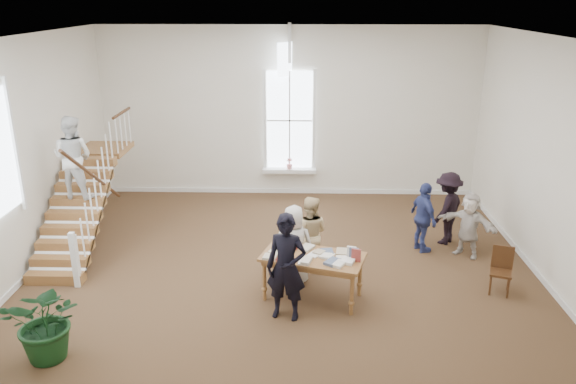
{
  "coord_description": "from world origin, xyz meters",
  "views": [
    {
      "loc": [
        0.36,
        -10.24,
        5.19
      ],
      "look_at": [
        0.07,
        0.4,
        1.45
      ],
      "focal_mm": 35.0,
      "sensor_mm": 36.0,
      "label": 1
    }
  ],
  "objects_px": {
    "library_table": "(313,260)",
    "floor_plant": "(48,321)",
    "police_officer": "(286,267)",
    "woman_cluster_a": "(424,218)",
    "elderly_woman": "(294,245)",
    "person_yellow": "(309,234)",
    "woman_cluster_c": "(469,225)",
    "woman_cluster_b": "(447,208)",
    "side_chair": "(501,268)"
  },
  "relations": [
    {
      "from": "elderly_woman",
      "to": "woman_cluster_b",
      "type": "height_order",
      "value": "woman_cluster_b"
    },
    {
      "from": "woman_cluster_b",
      "to": "floor_plant",
      "type": "xyz_separation_m",
      "value": [
        -6.92,
        -4.4,
        -0.18
      ]
    },
    {
      "from": "woman_cluster_c",
      "to": "library_table",
      "type": "bearing_deg",
      "value": -110.74
    },
    {
      "from": "woman_cluster_b",
      "to": "person_yellow",
      "type": "bearing_deg",
      "value": -25.44
    },
    {
      "from": "woman_cluster_a",
      "to": "library_table",
      "type": "bearing_deg",
      "value": 111.6
    },
    {
      "from": "elderly_woman",
      "to": "person_yellow",
      "type": "height_order",
      "value": "person_yellow"
    },
    {
      "from": "side_chair",
      "to": "woman_cluster_b",
      "type": "bearing_deg",
      "value": 122.59
    },
    {
      "from": "police_officer",
      "to": "side_chair",
      "type": "relative_size",
      "value": 2.13
    },
    {
      "from": "woman_cluster_b",
      "to": "side_chair",
      "type": "bearing_deg",
      "value": 52.75
    },
    {
      "from": "police_officer",
      "to": "woman_cluster_b",
      "type": "bearing_deg",
      "value": 55.43
    },
    {
      "from": "person_yellow",
      "to": "woman_cluster_b",
      "type": "relative_size",
      "value": 0.96
    },
    {
      "from": "woman_cluster_b",
      "to": "floor_plant",
      "type": "relative_size",
      "value": 1.29
    },
    {
      "from": "library_table",
      "to": "person_yellow",
      "type": "relative_size",
      "value": 1.27
    },
    {
      "from": "police_officer",
      "to": "person_yellow",
      "type": "relative_size",
      "value": 1.21
    },
    {
      "from": "woman_cluster_a",
      "to": "woman_cluster_b",
      "type": "bearing_deg",
      "value": -72.57
    },
    {
      "from": "library_table",
      "to": "elderly_woman",
      "type": "xyz_separation_m",
      "value": [
        -0.35,
        0.61,
        0.01
      ]
    },
    {
      "from": "woman_cluster_a",
      "to": "woman_cluster_c",
      "type": "height_order",
      "value": "woman_cluster_a"
    },
    {
      "from": "library_table",
      "to": "elderly_woman",
      "type": "relative_size",
      "value": 1.28
    },
    {
      "from": "woman_cluster_a",
      "to": "side_chair",
      "type": "distance_m",
      "value": 2.06
    },
    {
      "from": "library_table",
      "to": "police_officer",
      "type": "height_order",
      "value": "police_officer"
    },
    {
      "from": "library_table",
      "to": "floor_plant",
      "type": "bearing_deg",
      "value": -137.76
    },
    {
      "from": "police_officer",
      "to": "woman_cluster_a",
      "type": "distance_m",
      "value": 3.91
    },
    {
      "from": "police_officer",
      "to": "woman_cluster_c",
      "type": "distance_m",
      "value": 4.49
    },
    {
      "from": "library_table",
      "to": "woman_cluster_b",
      "type": "relative_size",
      "value": 1.22
    },
    {
      "from": "side_chair",
      "to": "elderly_woman",
      "type": "bearing_deg",
      "value": -164.41
    },
    {
      "from": "person_yellow",
      "to": "woman_cluster_c",
      "type": "distance_m",
      "value": 3.4
    },
    {
      "from": "woman_cluster_a",
      "to": "woman_cluster_b",
      "type": "xyz_separation_m",
      "value": [
        0.6,
        0.45,
        0.04
      ]
    },
    {
      "from": "woman_cluster_a",
      "to": "person_yellow",
      "type": "bearing_deg",
      "value": 92.04
    },
    {
      "from": "woman_cluster_b",
      "to": "woman_cluster_a",
      "type": "bearing_deg",
      "value": -13.48
    },
    {
      "from": "library_table",
      "to": "police_officer",
      "type": "bearing_deg",
      "value": -108.48
    },
    {
      "from": "elderly_woman",
      "to": "side_chair",
      "type": "xyz_separation_m",
      "value": [
        3.82,
        -0.26,
        -0.29
      ]
    },
    {
      "from": "woman_cluster_a",
      "to": "elderly_woman",
      "type": "bearing_deg",
      "value": 98.67
    },
    {
      "from": "floor_plant",
      "to": "library_table",
      "type": "bearing_deg",
      "value": 25.59
    },
    {
      "from": "woman_cluster_b",
      "to": "side_chair",
      "type": "xyz_separation_m",
      "value": [
        0.5,
        -2.16,
        -0.33
      ]
    },
    {
      "from": "library_table",
      "to": "floor_plant",
      "type": "distance_m",
      "value": 4.39
    },
    {
      "from": "woman_cluster_a",
      "to": "floor_plant",
      "type": "relative_size",
      "value": 1.21
    },
    {
      "from": "police_officer",
      "to": "woman_cluster_a",
      "type": "height_order",
      "value": "police_officer"
    },
    {
      "from": "floor_plant",
      "to": "side_chair",
      "type": "distance_m",
      "value": 7.76
    },
    {
      "from": "person_yellow",
      "to": "side_chair",
      "type": "distance_m",
      "value": 3.61
    },
    {
      "from": "woman_cluster_a",
      "to": "woman_cluster_c",
      "type": "relative_size",
      "value": 1.1
    },
    {
      "from": "woman_cluster_c",
      "to": "police_officer",
      "type": "bearing_deg",
      "value": -106.44
    },
    {
      "from": "elderly_woman",
      "to": "side_chair",
      "type": "relative_size",
      "value": 1.75
    },
    {
      "from": "woman_cluster_c",
      "to": "woman_cluster_a",
      "type": "bearing_deg",
      "value": -152.91
    },
    {
      "from": "person_yellow",
      "to": "woman_cluster_c",
      "type": "bearing_deg",
      "value": -160.17
    },
    {
      "from": "elderly_woman",
      "to": "woman_cluster_b",
      "type": "xyz_separation_m",
      "value": [
        3.32,
        1.9,
        0.04
      ]
    },
    {
      "from": "woman_cluster_b",
      "to": "woman_cluster_c",
      "type": "relative_size",
      "value": 1.16
    },
    {
      "from": "woman_cluster_a",
      "to": "police_officer",
      "type": "bearing_deg",
      "value": 114.36
    },
    {
      "from": "person_yellow",
      "to": "woman_cluster_c",
      "type": "xyz_separation_m",
      "value": [
        3.32,
        0.75,
        -0.08
      ]
    },
    {
      "from": "elderly_woman",
      "to": "woman_cluster_c",
      "type": "xyz_separation_m",
      "value": [
        3.62,
        1.25,
        -0.07
      ]
    },
    {
      "from": "library_table",
      "to": "woman_cluster_b",
      "type": "distance_m",
      "value": 3.88
    }
  ]
}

